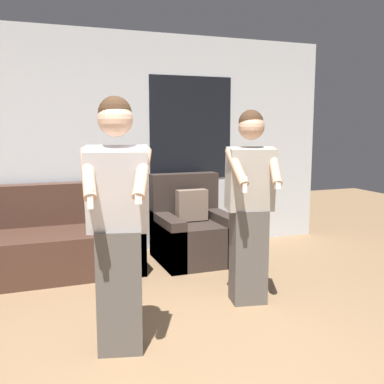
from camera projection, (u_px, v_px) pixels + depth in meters
wall_back at (106, 144)px, 5.42m from camera, size 5.94×0.07×2.70m
couch at (41, 244)px, 4.82m from camera, size 2.06×0.96×0.93m
armchair at (192, 233)px, 5.28m from camera, size 0.83×0.87×1.00m
person_left at (118, 225)px, 3.04m from camera, size 0.49×0.56×1.77m
person_right at (250, 206)px, 3.93m from camera, size 0.47×0.52×1.71m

